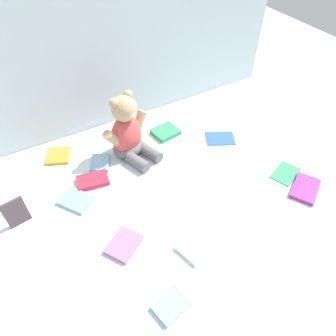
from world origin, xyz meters
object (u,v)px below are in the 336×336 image
at_px(book_case_2, 75,200).
at_px(book_case_6, 220,138).
at_px(book_case_7, 93,180).
at_px(book_case_9, 198,244).
at_px(book_case_0, 286,173).
at_px(book_case_11, 171,306).
at_px(book_case_5, 166,132).
at_px(book_case_10, 16,212).
at_px(teddy_bear, 128,133).
at_px(book_case_8, 305,189).
at_px(book_case_3, 100,163).
at_px(book_case_1, 124,244).
at_px(book_case_4, 58,156).

distance_m(book_case_2, book_case_6, 0.65).
bearing_deg(book_case_7, book_case_9, 34.17).
bearing_deg(book_case_0, book_case_6, -2.61).
relative_size(book_case_0, book_case_11, 1.25).
relative_size(book_case_5, book_case_7, 0.94).
height_order(book_case_6, book_case_10, book_case_10).
bearing_deg(teddy_bear, book_case_8, -66.13).
bearing_deg(book_case_3, book_case_9, -47.50).
relative_size(book_case_2, book_case_9, 0.91).
bearing_deg(book_case_9, book_case_6, -59.56).
relative_size(book_case_3, book_case_6, 0.77).
distance_m(book_case_6, book_case_8, 0.40).
height_order(teddy_bear, book_case_5, teddy_bear).
xyz_separation_m(book_case_1, book_case_2, (-0.08, 0.25, -0.00)).
relative_size(book_case_0, book_case_7, 1.02).
distance_m(teddy_bear, book_case_11, 0.65).
relative_size(book_case_7, book_case_11, 1.23).
bearing_deg(book_case_8, book_case_3, -159.70).
bearing_deg(book_case_4, book_case_7, 134.59).
relative_size(book_case_5, book_case_10, 0.92).
xyz_separation_m(book_case_1, book_case_5, (0.38, 0.42, 0.00)).
bearing_deg(book_case_5, book_case_1, -50.78).
bearing_deg(book_case_9, book_case_11, 110.51).
height_order(book_case_3, book_case_4, book_case_3).
distance_m(book_case_3, book_case_7, 0.09).
bearing_deg(book_case_2, book_case_6, -32.80).
bearing_deg(book_case_0, book_case_10, 53.29).
bearing_deg(book_case_11, book_case_3, -15.10).
xyz_separation_m(book_case_1, book_case_7, (0.01, 0.30, 0.00)).
distance_m(teddy_bear, book_case_3, 0.16).
distance_m(book_case_4, book_case_11, 0.74).
distance_m(book_case_9, book_case_11, 0.21).
bearing_deg(book_case_5, book_case_11, -36.31).
bearing_deg(book_case_1, book_case_7, 145.58).
distance_m(book_case_0, book_case_10, 0.97).
distance_m(teddy_bear, book_case_5, 0.21).
bearing_deg(book_case_2, book_case_10, 145.57).
bearing_deg(book_case_10, teddy_bear, 7.04).
bearing_deg(book_case_6, book_case_11, -19.51).
relative_size(book_case_2, book_case_5, 1.04).
relative_size(book_case_6, book_case_10, 1.05).
bearing_deg(book_case_8, book_case_2, -146.49).
relative_size(book_case_4, book_case_10, 0.84).
height_order(book_case_5, book_case_7, same).
bearing_deg(book_case_7, book_case_2, -48.00).
height_order(book_case_3, book_case_11, book_case_3).
bearing_deg(book_case_1, book_case_0, 55.61).
height_order(book_case_2, book_case_9, same).
relative_size(book_case_4, book_case_8, 0.74).
bearing_deg(book_case_3, book_case_4, 163.07).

